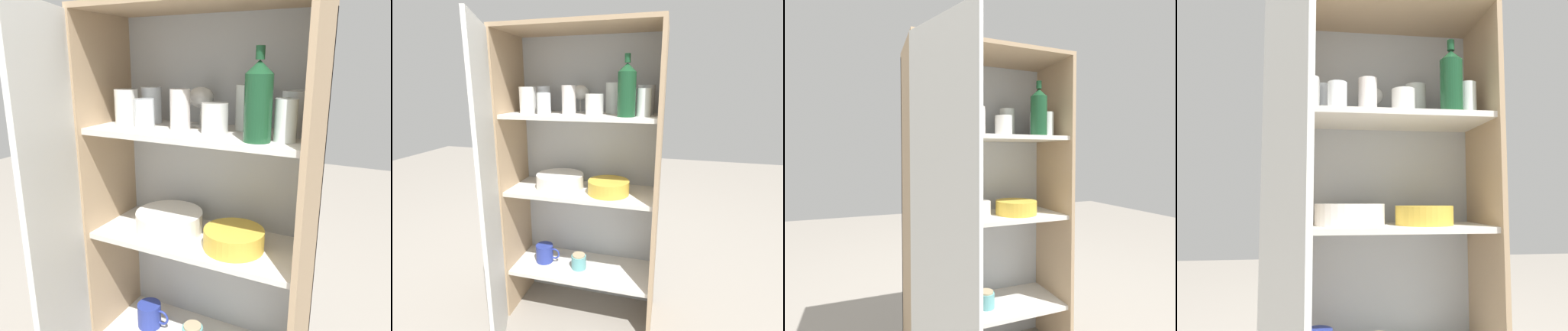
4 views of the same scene
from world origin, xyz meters
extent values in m
cube|color=#B2B7BC|center=(0.00, 0.30, 0.71)|extent=(0.75, 0.02, 1.43)
cube|color=tan|center=(-0.36, 0.14, 0.71)|extent=(0.02, 0.32, 1.43)
cube|color=tan|center=(0.36, 0.14, 0.71)|extent=(0.02, 0.32, 1.43)
cube|color=tan|center=(0.00, 0.14, 1.44)|extent=(0.75, 0.32, 0.02)
cube|color=silver|center=(0.00, 0.14, 0.68)|extent=(0.71, 0.29, 0.02)
cube|color=silver|center=(0.00, 0.14, 1.05)|extent=(0.71, 0.29, 0.02)
cube|color=silver|center=(-0.30, -0.19, 0.71)|extent=(0.16, 0.35, 1.43)
cylinder|color=white|center=(-0.16, 0.08, 1.11)|extent=(0.06, 0.06, 0.10)
cylinder|color=white|center=(0.14, 0.22, 1.13)|extent=(0.08, 0.08, 0.14)
cylinder|color=white|center=(-0.21, 0.21, 1.12)|extent=(0.07, 0.07, 0.13)
cylinder|color=white|center=(0.07, 0.12, 1.11)|extent=(0.08, 0.08, 0.09)
cylinder|color=white|center=(-0.26, 0.12, 1.12)|extent=(0.08, 0.08, 0.12)
cylinder|color=white|center=(0.29, 0.09, 1.12)|extent=(0.06, 0.06, 0.12)
cylinder|color=white|center=(0.29, 0.19, 1.13)|extent=(0.08, 0.08, 0.13)
cylinder|color=silver|center=(-0.05, 0.12, 1.13)|extent=(0.07, 0.07, 0.13)
cylinder|color=white|center=(-0.03, 0.22, 1.06)|extent=(0.07, 0.07, 0.01)
cylinder|color=white|center=(-0.03, 0.22, 1.09)|extent=(0.01, 0.01, 0.06)
ellipsoid|color=white|center=(-0.03, 0.22, 1.16)|extent=(0.09, 0.09, 0.07)
cylinder|color=#194728|center=(0.22, 0.06, 1.15)|extent=(0.08, 0.08, 0.18)
cone|color=#194728|center=(0.22, 0.06, 1.26)|extent=(0.08, 0.08, 0.04)
cylinder|color=#194728|center=(0.22, 0.06, 1.30)|extent=(0.02, 0.02, 0.04)
cylinder|color=white|center=(-0.11, 0.14, 0.69)|extent=(0.24, 0.24, 0.01)
cylinder|color=white|center=(-0.11, 0.14, 0.70)|extent=(0.24, 0.24, 0.01)
cylinder|color=white|center=(-0.11, 0.14, 0.71)|extent=(0.24, 0.24, 0.01)
cylinder|color=white|center=(-0.11, 0.14, 0.72)|extent=(0.24, 0.24, 0.01)
cylinder|color=white|center=(-0.11, 0.14, 0.73)|extent=(0.24, 0.24, 0.01)
cylinder|color=white|center=(-0.11, 0.14, 0.74)|extent=(0.24, 0.24, 0.01)
cylinder|color=white|center=(-0.11, 0.14, 0.75)|extent=(0.24, 0.24, 0.01)
cylinder|color=white|center=(-0.11, 0.14, 0.76)|extent=(0.24, 0.24, 0.01)
cylinder|color=gold|center=(0.14, 0.12, 0.72)|extent=(0.20, 0.20, 0.07)
torus|color=gold|center=(0.14, 0.12, 0.75)|extent=(0.19, 0.19, 0.01)
camera|label=1|loc=(0.53, -0.94, 1.28)|focal=35.00mm
camera|label=2|loc=(0.40, -1.24, 1.18)|focal=28.00mm
camera|label=3|loc=(-0.55, -1.17, 0.97)|focal=28.00mm
camera|label=4|loc=(-0.20, -1.15, 0.78)|focal=35.00mm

